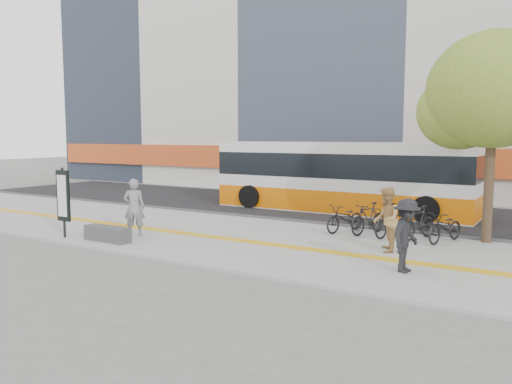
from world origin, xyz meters
The scene contains 13 objects.
ground centered at (0.00, 0.00, 0.00)m, with size 120.00×120.00×0.00m, color #61615C.
sidewalk centered at (0.00, 1.50, 0.04)m, with size 40.00×7.00×0.08m, color gray.
tactile_strip centered at (0.00, 1.00, 0.09)m, with size 40.00×0.45×0.01m, color gold.
street centered at (0.00, 9.00, 0.03)m, with size 40.00×8.00×0.06m, color black.
curb centered at (0.00, 5.00, 0.07)m, with size 40.00×0.25×0.14m, color #343436.
bench centered at (-2.60, -1.20, 0.30)m, with size 1.60×0.45×0.45m, color #343436.
signboard centered at (-4.20, -1.51, 1.37)m, with size 0.55×0.10×2.20m.
street_tree centered at (7.18, 4.82, 4.51)m, with size 4.40×3.80×6.31m.
bus centered at (0.94, 8.50, 1.44)m, with size 11.05×2.62×2.94m.
bicycle_row centered at (4.57, 4.00, 0.56)m, with size 4.32×1.87×1.03m.
seated_woman centered at (-2.49, -0.17, 1.00)m, with size 0.67×0.44×1.84m, color black.
pedestrian_tan centered at (5.01, 1.86, 0.97)m, with size 0.87×0.68×1.79m, color #A47D47.
pedestrian_dark centered at (6.07, 0.02, 0.95)m, with size 1.12×0.64×1.73m, color black.
Camera 1 is at (9.19, -11.66, 3.24)m, focal length 35.50 mm.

